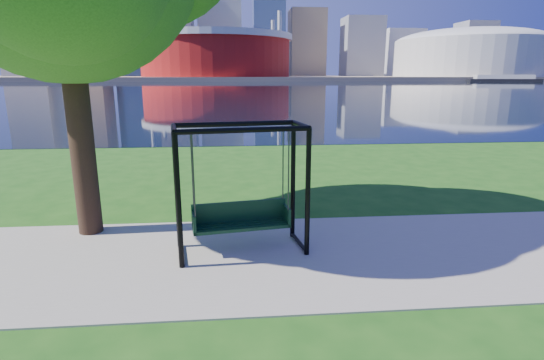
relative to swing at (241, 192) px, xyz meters
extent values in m
plane|color=#1E5114|center=(0.45, 0.17, -1.17)|extent=(900.00, 900.00, 0.00)
cube|color=#9E937F|center=(0.45, -0.33, -1.16)|extent=(120.00, 4.00, 0.03)
cube|color=black|center=(0.45, 102.17, -1.16)|extent=(900.00, 180.00, 0.02)
cube|color=#937F60|center=(0.45, 306.17, -0.17)|extent=(900.00, 228.00, 2.00)
cylinder|color=maroon|center=(-9.55, 235.17, 11.83)|extent=(80.00, 80.00, 22.00)
cylinder|color=silver|center=(-9.55, 235.17, 21.33)|extent=(83.00, 83.00, 3.00)
cylinder|color=silver|center=(23.36, 254.17, 16.83)|extent=(2.00, 2.00, 32.00)
cylinder|color=silver|center=(-42.46, 254.17, 16.83)|extent=(2.00, 2.00, 32.00)
cylinder|color=silver|center=(-42.46, 216.17, 16.83)|extent=(2.00, 2.00, 32.00)
cylinder|color=silver|center=(23.36, 216.17, 16.83)|extent=(2.00, 2.00, 32.00)
cylinder|color=beige|center=(135.45, 235.17, 10.83)|extent=(84.00, 84.00, 20.00)
ellipsoid|color=beige|center=(135.45, 235.17, 19.83)|extent=(84.00, 84.00, 15.12)
cube|color=gray|center=(-139.55, 310.17, 31.83)|extent=(28.00, 28.00, 62.00)
cube|color=#998466|center=(-99.55, 300.17, 44.83)|extent=(26.00, 26.00, 88.00)
cube|color=slate|center=(-69.55, 325.17, 48.33)|extent=(30.00, 24.00, 95.00)
cube|color=gray|center=(-39.55, 305.17, 36.83)|extent=(24.00, 24.00, 72.00)
cube|color=silver|center=(-9.55, 335.17, 40.83)|extent=(32.00, 28.00, 80.00)
cube|color=slate|center=(25.45, 310.17, 29.83)|extent=(22.00, 22.00, 58.00)
cube|color=#998466|center=(55.45, 325.17, 24.83)|extent=(26.00, 26.00, 48.00)
cube|color=gray|center=(95.45, 315.17, 21.83)|extent=(28.00, 24.00, 42.00)
cube|color=silver|center=(135.45, 340.17, 18.83)|extent=(30.00, 26.00, 36.00)
cube|color=gray|center=(185.45, 320.17, 20.83)|extent=(24.00, 24.00, 40.00)
cube|color=#998466|center=(225.45, 335.17, 16.83)|extent=(26.00, 26.00, 32.00)
cylinder|color=black|center=(-1.05, -0.66, 0.02)|extent=(0.11, 0.11, 2.38)
cylinder|color=black|center=(1.20, -0.31, 0.02)|extent=(0.11, 0.11, 2.38)
cylinder|color=black|center=(-1.19, 0.26, 0.02)|extent=(0.11, 0.11, 2.38)
cylinder|color=black|center=(1.06, 0.61, 0.02)|extent=(0.11, 0.11, 2.38)
cylinder|color=black|center=(0.08, -0.49, 1.21)|extent=(2.26, 0.44, 0.09)
cylinder|color=black|center=(-0.07, 0.43, 1.21)|extent=(2.26, 0.44, 0.09)
cylinder|color=black|center=(-1.12, -0.20, 1.21)|extent=(0.24, 0.93, 0.09)
cylinder|color=black|center=(-1.12, -0.20, -1.09)|extent=(0.22, 0.93, 0.07)
cylinder|color=black|center=(1.13, 0.15, 1.21)|extent=(0.24, 0.93, 0.09)
cylinder|color=black|center=(1.13, 0.15, -1.09)|extent=(0.22, 0.93, 0.07)
cube|color=black|center=(0.00, -0.03, -0.66)|extent=(1.86, 0.74, 0.06)
cube|color=black|center=(-0.03, 0.17, -0.43)|extent=(1.80, 0.33, 0.39)
cube|color=black|center=(-0.86, -0.16, -0.51)|extent=(0.12, 0.47, 0.35)
cube|color=black|center=(0.87, 0.11, -0.51)|extent=(0.12, 0.47, 0.35)
cylinder|color=#323237|center=(-0.81, -0.35, 0.40)|extent=(0.03, 0.03, 1.50)
cylinder|color=#323237|center=(0.88, -0.09, 0.40)|extent=(0.03, 0.03, 1.50)
cylinder|color=#323237|center=(-0.87, 0.03, 0.40)|extent=(0.03, 0.03, 1.50)
cylinder|color=#323237|center=(0.82, 0.29, 0.40)|extent=(0.03, 0.03, 1.50)
cylinder|color=black|center=(-3.17, 1.25, 1.25)|extent=(0.48, 0.48, 4.85)
cube|color=black|center=(122.88, 181.46, -0.54)|extent=(31.48, 15.79, 1.22)
cube|color=silver|center=(122.88, 181.46, 0.98)|extent=(25.21, 12.73, 1.83)
camera|label=1|loc=(-0.08, -7.54, 2.11)|focal=28.00mm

